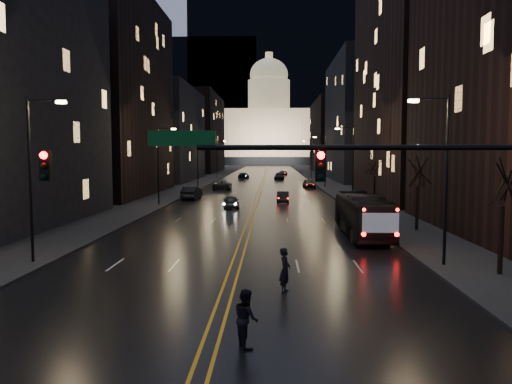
# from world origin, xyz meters

# --- Properties ---
(ground) EXTENTS (900.00, 900.00, 0.00)m
(ground) POSITION_xyz_m (0.00, 0.00, 0.00)
(ground) COLOR black
(ground) RESTS_ON ground
(road) EXTENTS (20.00, 320.00, 0.02)m
(road) POSITION_xyz_m (0.00, 130.00, 0.01)
(road) COLOR black
(road) RESTS_ON ground
(sidewalk_left) EXTENTS (8.00, 320.00, 0.16)m
(sidewalk_left) POSITION_xyz_m (-14.00, 130.00, 0.08)
(sidewalk_left) COLOR black
(sidewalk_left) RESTS_ON ground
(sidewalk_right) EXTENTS (8.00, 320.00, 0.16)m
(sidewalk_right) POSITION_xyz_m (14.00, 130.00, 0.08)
(sidewalk_right) COLOR black
(sidewalk_right) RESTS_ON ground
(center_line) EXTENTS (0.62, 320.00, 0.01)m
(center_line) POSITION_xyz_m (0.00, 130.00, 0.03)
(center_line) COLOR orange
(center_line) RESTS_ON road
(building_left_mid) EXTENTS (12.00, 30.00, 28.00)m
(building_left_mid) POSITION_xyz_m (-21.00, 54.00, 14.00)
(building_left_mid) COLOR black
(building_left_mid) RESTS_ON ground
(building_left_far) EXTENTS (12.00, 34.00, 20.00)m
(building_left_far) POSITION_xyz_m (-21.00, 92.00, 10.00)
(building_left_far) COLOR black
(building_left_far) RESTS_ON ground
(building_left_dist) EXTENTS (12.00, 40.00, 24.00)m
(building_left_dist) POSITION_xyz_m (-21.00, 140.00, 12.00)
(building_left_dist) COLOR black
(building_left_dist) RESTS_ON ground
(building_right_tall) EXTENTS (12.00, 30.00, 38.00)m
(building_right_tall) POSITION_xyz_m (21.00, 50.00, 19.00)
(building_right_tall) COLOR black
(building_right_tall) RESTS_ON ground
(building_right_mid) EXTENTS (12.00, 34.00, 26.00)m
(building_right_mid) POSITION_xyz_m (21.00, 92.00, 13.00)
(building_right_mid) COLOR black
(building_right_mid) RESTS_ON ground
(building_right_dist) EXTENTS (12.00, 40.00, 22.00)m
(building_right_dist) POSITION_xyz_m (21.00, 140.00, 11.00)
(building_right_dist) COLOR black
(building_right_dist) RESTS_ON ground
(mountain_ridge) EXTENTS (520.00, 60.00, 130.00)m
(mountain_ridge) POSITION_xyz_m (40.00, 380.00, 65.00)
(mountain_ridge) COLOR black
(mountain_ridge) RESTS_ON ground
(capitol) EXTENTS (90.00, 50.00, 58.50)m
(capitol) POSITION_xyz_m (0.00, 250.00, 17.15)
(capitol) COLOR black
(capitol) RESTS_ON ground
(traffic_signal) EXTENTS (17.29, 0.45, 7.00)m
(traffic_signal) POSITION_xyz_m (5.91, -0.00, 5.10)
(traffic_signal) COLOR black
(traffic_signal) RESTS_ON ground
(streetlamp_right_near) EXTENTS (2.13, 0.25, 9.00)m
(streetlamp_right_near) POSITION_xyz_m (10.81, 10.00, 5.08)
(streetlamp_right_near) COLOR black
(streetlamp_right_near) RESTS_ON ground
(streetlamp_left_near) EXTENTS (2.13, 0.25, 9.00)m
(streetlamp_left_near) POSITION_xyz_m (-10.81, 10.00, 5.08)
(streetlamp_left_near) COLOR black
(streetlamp_left_near) RESTS_ON ground
(streetlamp_right_mid) EXTENTS (2.13, 0.25, 9.00)m
(streetlamp_right_mid) POSITION_xyz_m (10.81, 40.00, 5.08)
(streetlamp_right_mid) COLOR black
(streetlamp_right_mid) RESTS_ON ground
(streetlamp_left_mid) EXTENTS (2.13, 0.25, 9.00)m
(streetlamp_left_mid) POSITION_xyz_m (-10.81, 40.00, 5.08)
(streetlamp_left_mid) COLOR black
(streetlamp_left_mid) RESTS_ON ground
(streetlamp_right_far) EXTENTS (2.13, 0.25, 9.00)m
(streetlamp_right_far) POSITION_xyz_m (10.81, 70.00, 5.08)
(streetlamp_right_far) COLOR black
(streetlamp_right_far) RESTS_ON ground
(streetlamp_left_far) EXTENTS (2.13, 0.25, 9.00)m
(streetlamp_left_far) POSITION_xyz_m (-10.81, 70.00, 5.08)
(streetlamp_left_far) COLOR black
(streetlamp_left_far) RESTS_ON ground
(streetlamp_right_dist) EXTENTS (2.13, 0.25, 9.00)m
(streetlamp_right_dist) POSITION_xyz_m (10.81, 100.00, 5.08)
(streetlamp_right_dist) COLOR black
(streetlamp_right_dist) RESTS_ON ground
(streetlamp_left_dist) EXTENTS (2.13, 0.25, 9.00)m
(streetlamp_left_dist) POSITION_xyz_m (-10.81, 100.00, 5.08)
(streetlamp_left_dist) COLOR black
(streetlamp_left_dist) RESTS_ON ground
(tree_right_near) EXTENTS (2.40, 2.40, 6.65)m
(tree_right_near) POSITION_xyz_m (13.00, 8.00, 4.53)
(tree_right_near) COLOR black
(tree_right_near) RESTS_ON ground
(tree_right_mid) EXTENTS (2.40, 2.40, 6.65)m
(tree_right_mid) POSITION_xyz_m (13.00, 22.00, 4.53)
(tree_right_mid) COLOR black
(tree_right_mid) RESTS_ON ground
(tree_right_far) EXTENTS (2.40, 2.40, 6.65)m
(tree_right_far) POSITION_xyz_m (13.00, 38.00, 4.53)
(tree_right_far) COLOR black
(tree_right_far) RESTS_ON ground
(bus) EXTENTS (2.61, 10.91, 3.04)m
(bus) POSITION_xyz_m (8.50, 19.93, 1.52)
(bus) COLOR black
(bus) RESTS_ON ground
(oncoming_car_a) EXTENTS (2.15, 4.39, 1.44)m
(oncoming_car_a) POSITION_xyz_m (-2.50, 37.49, 0.72)
(oncoming_car_a) COLOR black
(oncoming_car_a) RESTS_ON ground
(oncoming_car_b) EXTENTS (2.15, 5.32, 1.72)m
(oncoming_car_b) POSITION_xyz_m (-8.50, 47.86, 0.86)
(oncoming_car_b) COLOR black
(oncoming_car_b) RESTS_ON ground
(oncoming_car_c) EXTENTS (2.78, 5.83, 1.60)m
(oncoming_car_c) POSITION_xyz_m (-6.19, 64.61, 0.80)
(oncoming_car_c) COLOR black
(oncoming_car_c) RESTS_ON ground
(oncoming_car_d) EXTENTS (2.62, 5.30, 1.48)m
(oncoming_car_d) POSITION_xyz_m (-4.75, 99.06, 0.74)
(oncoming_car_d) COLOR black
(oncoming_car_d) RESTS_ON ground
(receding_car_a) EXTENTS (1.50, 4.15, 1.36)m
(receding_car_a) POSITION_xyz_m (3.22, 43.76, 0.68)
(receding_car_a) COLOR black
(receding_car_a) RESTS_ON ground
(receding_car_b) EXTENTS (2.13, 4.70, 1.56)m
(receding_car_b) POSITION_xyz_m (8.20, 68.70, 0.78)
(receding_car_b) COLOR black
(receding_car_b) RESTS_ON ground
(receding_car_c) EXTENTS (2.48, 5.47, 1.55)m
(receding_car_c) POSITION_xyz_m (3.50, 94.95, 0.78)
(receding_car_c) COLOR black
(receding_car_c) RESTS_ON ground
(receding_car_d) EXTENTS (2.58, 4.98, 1.34)m
(receding_car_d) POSITION_xyz_m (4.71, 116.19, 0.67)
(receding_car_d) COLOR black
(receding_car_d) RESTS_ON ground
(pedestrian_a) EXTENTS (0.63, 0.81, 1.95)m
(pedestrian_a) POSITION_xyz_m (2.51, 5.00, 0.98)
(pedestrian_a) COLOR black
(pedestrian_a) RESTS_ON ground
(pedestrian_b) EXTENTS (0.78, 1.00, 1.83)m
(pedestrian_b) POSITION_xyz_m (1.15, -1.09, 0.91)
(pedestrian_b) COLOR black
(pedestrian_b) RESTS_ON ground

